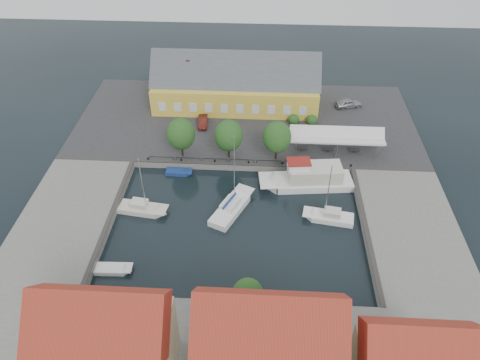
# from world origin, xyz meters

# --- Properties ---
(ground) EXTENTS (140.00, 140.00, 0.00)m
(ground) POSITION_xyz_m (0.00, 0.00, 0.00)
(ground) COLOR black
(ground) RESTS_ON ground
(north_quay) EXTENTS (56.00, 26.00, 1.00)m
(north_quay) POSITION_xyz_m (0.00, 23.00, 0.50)
(north_quay) COLOR #2D2D30
(north_quay) RESTS_ON ground
(west_quay) EXTENTS (12.00, 24.00, 1.00)m
(west_quay) POSITION_xyz_m (-22.00, -2.00, 0.50)
(west_quay) COLOR slate
(west_quay) RESTS_ON ground
(east_quay) EXTENTS (12.00, 24.00, 1.00)m
(east_quay) POSITION_xyz_m (22.00, -2.00, 0.50)
(east_quay) COLOR slate
(east_quay) RESTS_ON ground
(quay_edge_fittings) EXTENTS (56.00, 24.72, 0.40)m
(quay_edge_fittings) POSITION_xyz_m (0.02, 4.75, 1.06)
(quay_edge_fittings) COLOR #383533
(quay_edge_fittings) RESTS_ON north_quay
(warehouse) EXTENTS (28.56, 14.00, 9.55)m
(warehouse) POSITION_xyz_m (-2.60, 28.36, 4.43)
(warehouse) COLOR gold
(warehouse) RESTS_ON north_quay
(tent_canopy) EXTENTS (14.00, 4.00, 2.83)m
(tent_canopy) POSITION_xyz_m (14.00, 14.50, 3.68)
(tent_canopy) COLOR white
(tent_canopy) RESTS_ON north_quay
(quay_trees) EXTENTS (18.20, 4.20, 6.30)m
(quay_trees) POSITION_xyz_m (-2.00, 12.00, 4.88)
(quay_trees) COLOR black
(quay_trees) RESTS_ON north_quay
(car_silver) EXTENTS (4.87, 2.90, 1.55)m
(car_silver) POSITION_xyz_m (17.70, 28.09, 1.78)
(car_silver) COLOR #A1A3A9
(car_silver) RESTS_ON north_quay
(car_red) EXTENTS (1.70, 4.14, 1.33)m
(car_red) POSITION_xyz_m (-6.96, 20.78, 1.67)
(car_red) COLOR #541913
(car_red) RESTS_ON north_quay
(center_sailboat) EXTENTS (5.91, 8.86, 12.00)m
(center_sailboat) POSITION_xyz_m (-0.88, 1.27, 0.36)
(center_sailboat) COLOR white
(center_sailboat) RESTS_ON ground
(trawler) EXTENTS (13.65, 5.28, 5.00)m
(trawler) POSITION_xyz_m (9.82, 7.38, 1.02)
(trawler) COLOR white
(trawler) RESTS_ON ground
(east_boat_b) EXTENTS (6.86, 3.22, 9.32)m
(east_boat_b) POSITION_xyz_m (12.04, 0.32, 0.26)
(east_boat_b) COLOR white
(east_boat_b) RESTS_ON ground
(west_boat_b) EXTENTS (6.86, 3.14, 9.32)m
(west_boat_b) POSITION_xyz_m (-12.80, 0.53, 0.26)
(west_boat_b) COLOR beige
(west_boat_b) RESTS_ON ground
(launch_sw) EXTENTS (4.45, 1.79, 0.98)m
(launch_sw) POSITION_xyz_m (-13.92, -9.82, 0.09)
(launch_sw) COLOR white
(launch_sw) RESTS_ON ground
(launch_nw) EXTENTS (3.99, 1.69, 0.88)m
(launch_nw) POSITION_xyz_m (-9.23, 8.94, 0.09)
(launch_nw) COLOR navy
(launch_nw) RESTS_ON ground
(townhouses) EXTENTS (36.30, 8.50, 12.00)m
(townhouses) POSITION_xyz_m (1.93, -23.24, 5.82)
(townhouses) COLOR beige
(townhouses) RESTS_ON south_bank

